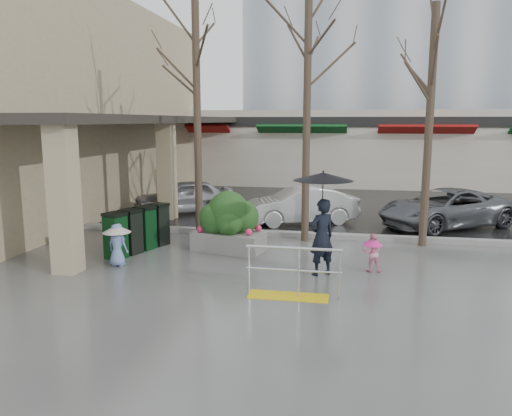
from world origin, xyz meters
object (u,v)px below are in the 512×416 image
(child_blue, at_px, (117,240))
(tree_midwest, at_px, (308,55))
(tree_mideast, at_px, (433,67))
(planter, at_px, (229,222))
(car_b, at_px, (300,205))
(tree_west, at_px, (196,63))
(handrail, at_px, (291,279))
(news_boxes, at_px, (138,230))
(child_pink, at_px, (372,250))
(car_c, at_px, (445,208))
(car_a, at_px, (183,196))
(woman, at_px, (322,213))

(child_blue, bearing_deg, tree_midwest, -129.75)
(tree_mideast, height_order, planter, tree_mideast)
(tree_midwest, height_order, car_b, tree_midwest)
(tree_west, xyz_separation_m, child_blue, (-1.00, -3.42, -4.44))
(tree_midwest, height_order, planter, tree_midwest)
(car_b, bearing_deg, handrail, -18.76)
(news_boxes, bearing_deg, tree_mideast, 34.15)
(child_pink, bearing_deg, news_boxes, -11.57)
(news_boxes, distance_m, car_c, 9.87)
(tree_west, xyz_separation_m, planter, (1.29, -1.53, -4.31))
(news_boxes, bearing_deg, child_pink, 12.32)
(tree_mideast, bearing_deg, tree_midwest, 180.00)
(child_pink, height_order, news_boxes, news_boxes)
(child_pink, height_order, car_b, car_b)
(child_pink, xyz_separation_m, child_blue, (-6.00, -0.66, 0.14))
(tree_midwest, distance_m, planter, 5.08)
(tree_mideast, xyz_separation_m, planter, (-5.21, -1.53, -4.08))
(news_boxes, height_order, car_c, car_c)
(car_a, bearing_deg, handrail, 0.48)
(handrail, height_order, tree_midwest, tree_midwest)
(child_blue, distance_m, planter, 2.98)
(woman, distance_m, planter, 3.14)
(woman, bearing_deg, tree_midwest, -116.26)
(tree_midwest, distance_m, car_b, 5.22)
(child_blue, bearing_deg, woman, -166.57)
(car_a, bearing_deg, planter, -0.24)
(tree_midwest, height_order, woman, tree_midwest)
(car_a, bearing_deg, tree_mideast, 35.64)
(handrail, bearing_deg, tree_west, 124.99)
(car_b, height_order, car_c, same)
(car_b, bearing_deg, car_a, -127.33)
(tree_mideast, xyz_separation_m, woman, (-2.64, -3.22, -3.42))
(child_blue, distance_m, car_a, 7.06)
(tree_west, height_order, tree_midwest, tree_midwest)
(tree_west, xyz_separation_m, tree_mideast, (6.50, 0.00, -0.22))
(child_blue, height_order, news_boxes, news_boxes)
(child_pink, distance_m, car_a, 9.26)
(child_pink, height_order, car_c, car_c)
(tree_west, relative_size, car_a, 1.84)
(woman, xyz_separation_m, child_pink, (1.14, 0.46, -0.93))
(handrail, height_order, car_c, car_c)
(woman, height_order, news_boxes, woman)
(tree_mideast, xyz_separation_m, child_blue, (-7.50, -3.42, -4.21))
(handrail, xyz_separation_m, child_blue, (-4.36, 1.38, 0.27))
(news_boxes, xyz_separation_m, car_a, (-0.64, 5.63, 0.04))
(tree_mideast, relative_size, car_b, 1.70)
(tree_west, bearing_deg, woman, -39.88)
(tree_west, xyz_separation_m, car_b, (2.82, 2.44, -4.45))
(woman, height_order, car_c, woman)
(handrail, xyz_separation_m, car_c, (4.20, 7.54, 0.25))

